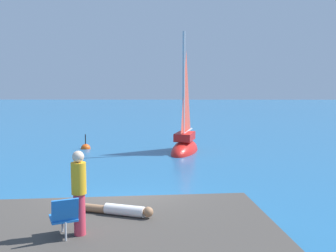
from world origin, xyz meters
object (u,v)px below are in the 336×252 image
Objects in this scene: sailboat_near at (185,145)px; beach_chair at (64,215)px; marker_buoy at (86,149)px; person_sunbather at (119,210)px; person_standing at (79,190)px.

sailboat_near reaches higher than beach_chair.
person_sunbather is at bearing -74.33° from marker_buoy.
person_sunbather is 1.06× the size of person_standing.
person_standing reaches higher than person_sunbather.
person_standing is at bearing 78.32° from person_sunbather.
sailboat_near is at bearing -47.41° from person_standing.
marker_buoy is at bearing -25.01° from person_standing.
sailboat_near is 5.84m from marker_buoy.
beach_chair is (-0.84, -1.26, 0.33)m from person_sunbather.
sailboat_near is at bearing -81.34° from person_sunbather.
sailboat_near is at bearing -8.95° from marker_buoy.
sailboat_near is 13.08m from person_sunbather.
beach_chair is (-2.71, -14.19, 0.97)m from sailboat_near.
person_standing is (-0.59, -1.09, 0.75)m from person_sunbather.
sailboat_near reaches higher than marker_buoy.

